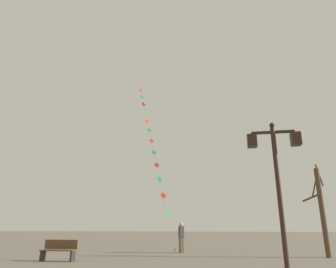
# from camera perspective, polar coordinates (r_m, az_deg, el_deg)

# --- Properties ---
(ground_plane) EXTENTS (160.00, 160.00, 0.00)m
(ground_plane) POSITION_cam_1_polar(r_m,az_deg,el_deg) (21.23, 7.51, -20.93)
(ground_plane) COLOR #756B5B
(twin_lantern_lamp_post) EXTENTS (1.56, 0.28, 4.55)m
(twin_lantern_lamp_post) POSITION_cam_1_polar(r_m,az_deg,el_deg) (9.58, 19.83, -5.81)
(twin_lantern_lamp_post) COLOR black
(twin_lantern_lamp_post) RESTS_ON ground_plane
(kite_train) EXTENTS (6.07, 12.08, 17.20)m
(kite_train) POSITION_cam_1_polar(r_m,az_deg,el_deg) (27.68, -3.16, -1.21)
(kite_train) COLOR brown
(kite_train) RESTS_ON ground_plane
(kite_flyer) EXTENTS (0.42, 0.61, 1.71)m
(kite_flyer) POSITION_cam_1_polar(r_m,az_deg,el_deg) (18.87, 2.51, -18.80)
(kite_flyer) COLOR brown
(kite_flyer) RESTS_ON ground_plane
(bare_tree) EXTENTS (1.34, 1.06, 4.66)m
(bare_tree) POSITION_cam_1_polar(r_m,az_deg,el_deg) (17.78, 27.06, -12.57)
(bare_tree) COLOR #4C3826
(bare_tree) RESTS_ON ground_plane
(park_bench) EXTENTS (1.60, 0.45, 0.89)m
(park_bench) POSITION_cam_1_polar(r_m,az_deg,el_deg) (15.23, -19.93, -19.97)
(park_bench) COLOR brown
(park_bench) RESTS_ON ground_plane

